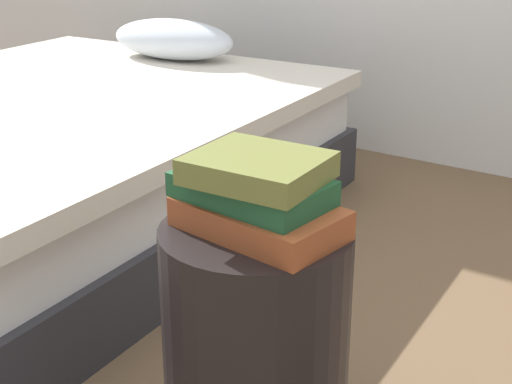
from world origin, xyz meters
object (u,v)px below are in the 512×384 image
Objects in this scene: bed at (39,164)px; book_forest at (253,188)px; book_olive at (258,168)px; side_table at (256,349)px; book_rust at (259,218)px.

bed reaches higher than book_forest.
side_table is at bearing 137.68° from book_olive.
book_rust is 0.10m from book_olive.
book_olive is (1.27, -0.56, 0.40)m from bed.
bed is at bearing 162.31° from book_forest.
book_rust is at bearing -20.81° from book_forest.
bed is 1.45m from book_olive.
book_rust is 0.06m from book_forest.
book_forest is at bearing -26.69° from bed.
book_rust reaches higher than side_table.
book_olive is (0.02, -0.01, 0.05)m from book_forest.
book_forest reaches higher than side_table.
bed is 4.05× the size of side_table.
bed is 1.43m from book_rust.
bed reaches higher than book_rust.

